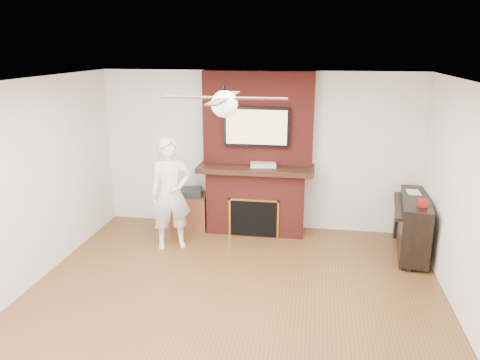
% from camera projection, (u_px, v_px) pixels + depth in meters
% --- Properties ---
extents(room_shell, '(5.36, 5.86, 2.86)m').
position_uv_depth(room_shell, '(225.00, 209.00, 4.80)').
color(room_shell, brown).
rests_on(room_shell, ground).
extents(fireplace, '(1.78, 0.64, 2.50)m').
position_uv_depth(fireplace, '(257.00, 170.00, 7.29)').
color(fireplace, maroon).
rests_on(fireplace, ground).
extents(tv, '(1.00, 0.08, 0.60)m').
position_uv_depth(tv, '(257.00, 127.00, 7.05)').
color(tv, black).
rests_on(tv, fireplace).
extents(ceiling_fan, '(1.21, 1.21, 0.31)m').
position_uv_depth(ceiling_fan, '(224.00, 103.00, 4.50)').
color(ceiling_fan, black).
rests_on(ceiling_fan, room_shell).
extents(person, '(0.71, 0.61, 1.63)m').
position_uv_depth(person, '(171.00, 194.00, 6.70)').
color(person, white).
rests_on(person, ground).
extents(side_table, '(0.65, 0.65, 0.65)m').
position_uv_depth(side_table, '(188.00, 210.00, 7.58)').
color(side_table, '#5B2F1A').
rests_on(side_table, ground).
extents(piano, '(0.63, 1.31, 0.92)m').
position_uv_depth(piano, '(413.00, 224.00, 6.56)').
color(piano, black).
rests_on(piano, ground).
extents(cable_box, '(0.41, 0.27, 0.06)m').
position_uv_depth(cable_box, '(263.00, 165.00, 7.14)').
color(cable_box, silver).
rests_on(cable_box, fireplace).
extents(candle_orange, '(0.07, 0.07, 0.12)m').
position_uv_depth(candle_orange, '(249.00, 230.00, 7.37)').
color(candle_orange, '#B86C15').
rests_on(candle_orange, ground).
extents(candle_green, '(0.06, 0.06, 0.10)m').
position_uv_depth(candle_green, '(255.00, 232.00, 7.31)').
color(candle_green, '#5D8D38').
rests_on(candle_green, ground).
extents(candle_cream, '(0.09, 0.09, 0.11)m').
position_uv_depth(candle_cream, '(263.00, 230.00, 7.37)').
color(candle_cream, beige).
rests_on(candle_cream, ground).
extents(candle_blue, '(0.07, 0.07, 0.09)m').
position_uv_depth(candle_blue, '(271.00, 231.00, 7.36)').
color(candle_blue, teal).
rests_on(candle_blue, ground).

